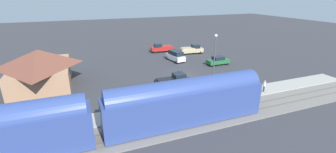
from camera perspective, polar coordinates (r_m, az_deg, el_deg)
ground_plane at (r=40.20m, az=3.76°, el=0.01°), size 200.00×200.00×0.00m
railway_track at (r=29.22m, az=15.59°, el=-8.54°), size 4.80×70.00×0.30m
platform at (r=32.09m, az=11.37°, el=-5.40°), size 3.20×46.00×0.30m
passenger_train at (r=22.86m, az=-17.24°, el=-9.26°), size 2.93×36.19×4.98m
station_building at (r=40.01m, az=-28.86°, el=1.95°), size 12.32×8.72×5.78m
pedestrian_on_platform at (r=35.68m, az=22.62°, el=-1.99°), size 0.36×0.36×1.71m
pedestrian_waiting_far at (r=31.48m, az=10.43°, el=-3.59°), size 0.36×0.36×1.71m
pickup_black at (r=35.20m, az=1.35°, el=-1.12°), size 1.97×5.40×2.14m
pickup_tan at (r=55.54m, az=5.90°, el=6.66°), size 2.38×5.54×2.14m
pickup_red at (r=56.86m, az=-1.58°, el=7.07°), size 2.48×5.57×2.14m
suv_white at (r=49.06m, az=1.87°, el=5.13°), size 5.14×2.95×2.22m
sedan_green at (r=47.51m, az=12.22°, el=3.85°), size 1.89×4.52×1.74m
light_pole_near_platform at (r=33.28m, az=11.37°, el=4.82°), size 0.44×0.44×8.37m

